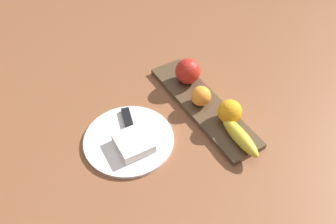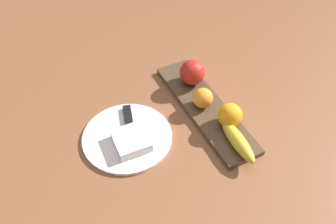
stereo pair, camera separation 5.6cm
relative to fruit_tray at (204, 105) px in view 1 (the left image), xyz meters
The scene contains 9 objects.
ground_plane 0.05m from the fruit_tray, behind, with size 2.40×2.40×0.00m, color brown.
fruit_tray is the anchor object (origin of this frame).
apple 0.12m from the fruit_tray, behind, with size 0.08×0.08×0.08m, color red.
banana 0.17m from the fruit_tray, ahead, with size 0.16×0.04×0.04m, color gold.
orange_near_apple 0.04m from the fruit_tray, 112.28° to the right, with size 0.06×0.06×0.06m, color orange.
orange_near_banana 0.11m from the fruit_tray, 11.42° to the left, with size 0.07×0.07×0.07m, color orange.
dinner_plate 0.26m from the fruit_tray, 90.00° to the right, with size 0.26×0.26×0.01m, color white.
folded_napkin 0.26m from the fruit_tray, 82.98° to the right, with size 0.10×0.09×0.03m, color white.
knife 0.24m from the fruit_tray, 100.83° to the right, with size 0.18×0.07×0.01m.
Camera 1 is at (0.62, -0.47, 0.76)m, focal length 36.41 mm.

